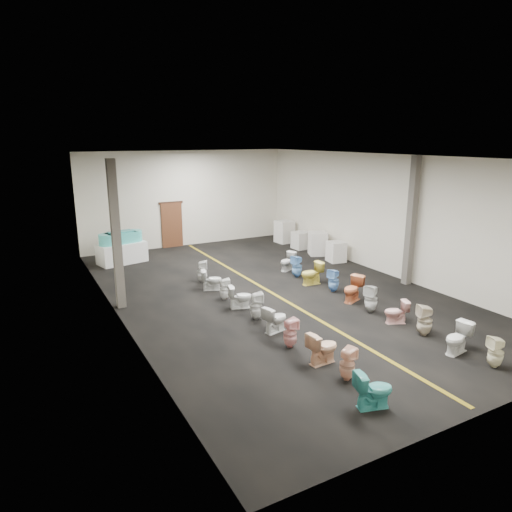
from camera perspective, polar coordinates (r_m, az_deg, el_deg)
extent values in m
plane|color=black|center=(15.50, 1.82, -4.52)|extent=(16.00, 16.00, 0.00)
plane|color=black|center=(14.66, 1.96, 12.34)|extent=(16.00, 16.00, 0.00)
plane|color=beige|center=(22.11, -8.67, 7.09)|extent=(10.00, 0.00, 10.00)
plane|color=beige|center=(9.17, 28.01, -5.13)|extent=(10.00, 0.00, 10.00)
plane|color=beige|center=(13.18, -17.27, 1.55)|extent=(0.00, 16.00, 16.00)
plane|color=beige|center=(17.93, 15.89, 4.97)|extent=(0.00, 16.00, 16.00)
cube|color=olive|center=(15.50, 1.82, -4.51)|extent=(0.12, 15.60, 0.01)
cube|color=#562D19|center=(21.99, -10.46, 3.81)|extent=(1.00, 0.10, 2.10)
cube|color=#331C11|center=(21.83, -10.60, 6.57)|extent=(1.15, 0.08, 0.10)
cube|color=#59544C|center=(14.19, -17.09, 2.46)|extent=(0.25, 0.25, 4.50)
cube|color=#59544C|center=(16.72, 18.83, 4.09)|extent=(0.25, 0.25, 4.50)
cube|color=white|center=(19.76, -16.41, 0.37)|extent=(2.07, 1.36, 0.85)
cube|color=#41BCB6|center=(19.62, -16.54, 2.15)|extent=(1.32, 0.93, 0.50)
cylinder|color=#41BCB6|center=(19.38, -18.13, 1.88)|extent=(0.66, 0.66, 0.50)
cylinder|color=#41BCB6|center=(19.88, -14.99, 2.42)|extent=(0.66, 0.66, 0.50)
cube|color=teal|center=(19.58, -16.58, 2.72)|extent=(1.08, 0.69, 0.20)
cube|color=silver|center=(19.43, 9.99, 0.53)|extent=(0.75, 0.75, 0.85)
cube|color=white|center=(20.43, 7.73, 1.55)|extent=(0.97, 0.97, 1.02)
cube|color=silver|center=(21.52, 5.64, 1.97)|extent=(0.70, 0.70, 0.80)
cube|color=silver|center=(22.70, 3.57, 3.06)|extent=(0.83, 0.83, 1.09)
imported|color=teal|center=(9.41, 14.49, -15.87)|extent=(0.83, 0.61, 0.76)
imported|color=#F2B79A|center=(10.23, 11.35, -13.11)|extent=(0.42, 0.41, 0.74)
imported|color=#F7C099|center=(10.82, 8.33, -11.25)|extent=(0.79, 0.49, 0.77)
imported|color=#E5A29F|center=(11.48, 4.29, -9.59)|extent=(0.35, 0.35, 0.76)
imported|color=silver|center=(12.34, 2.41, -7.84)|extent=(0.80, 0.58, 0.73)
imported|color=silver|center=(13.13, 0.02, -6.25)|extent=(0.45, 0.45, 0.81)
imported|color=white|center=(13.98, -2.02, -5.12)|extent=(0.79, 0.57, 0.72)
imported|color=white|center=(14.74, -3.94, -4.13)|extent=(0.39, 0.39, 0.70)
imported|color=silver|center=(15.68, -5.58, -2.99)|extent=(0.79, 0.61, 0.72)
imported|color=silver|center=(16.54, -6.75, -1.93)|extent=(0.48, 0.48, 0.80)
imported|color=#F5EDC5|center=(11.85, 27.79, -10.57)|extent=(0.43, 0.43, 0.75)
imported|color=white|center=(12.19, 23.92, -9.38)|extent=(0.81, 0.54, 0.77)
imported|color=beige|center=(12.86, 20.35, -7.55)|extent=(0.51, 0.50, 0.85)
imported|color=beige|center=(13.46, 17.12, -6.70)|extent=(0.75, 0.60, 0.67)
imported|color=silver|center=(14.05, 14.18, -5.19)|extent=(0.52, 0.51, 0.86)
imported|color=#D47142|center=(14.84, 12.02, -4.07)|extent=(0.91, 0.72, 0.81)
imported|color=#73ABE7|center=(15.64, 9.69, -3.02)|extent=(0.45, 0.45, 0.80)
imported|color=#F2DE5A|center=(16.29, 6.97, -2.17)|extent=(0.81, 0.49, 0.81)
imported|color=#76B0EA|center=(17.07, 5.15, -1.29)|extent=(0.45, 0.44, 0.84)
imported|color=silver|center=(17.92, 3.96, -0.68)|extent=(0.81, 0.65, 0.73)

